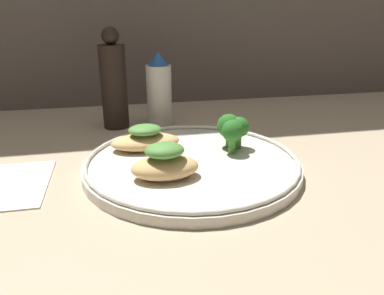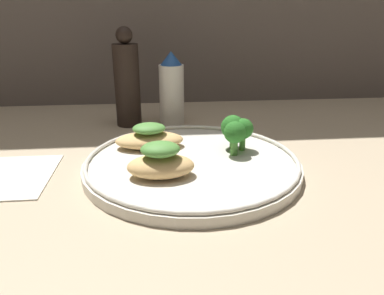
{
  "view_description": "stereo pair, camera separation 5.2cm",
  "coord_description": "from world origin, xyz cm",
  "px_view_note": "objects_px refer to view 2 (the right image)",
  "views": [
    {
      "loc": [
        -9.71,
        -47.19,
        21.98
      ],
      "look_at": [
        0.0,
        0.0,
        3.4
      ],
      "focal_mm": 35.0,
      "sensor_mm": 36.0,
      "label": 1
    },
    {
      "loc": [
        -4.61,
        -47.96,
        21.98
      ],
      "look_at": [
        0.0,
        0.0,
        3.4
      ],
      "focal_mm": 35.0,
      "sensor_mm": 36.0,
      "label": 2
    }
  ],
  "objects_px": {
    "plate": "(192,163)",
    "pepper_grinder": "(127,82)",
    "broccoli_bunch": "(236,130)",
    "sauce_bottle": "(172,90)"
  },
  "relations": [
    {
      "from": "sauce_bottle",
      "to": "pepper_grinder",
      "type": "bearing_deg",
      "value": 180.0
    },
    {
      "from": "broccoli_bunch",
      "to": "sauce_bottle",
      "type": "bearing_deg",
      "value": 114.12
    },
    {
      "from": "broccoli_bunch",
      "to": "pepper_grinder",
      "type": "distance_m",
      "value": 0.26
    },
    {
      "from": "sauce_bottle",
      "to": "pepper_grinder",
      "type": "distance_m",
      "value": 0.08
    },
    {
      "from": "plate",
      "to": "broccoli_bunch",
      "type": "relative_size",
      "value": 5.05
    },
    {
      "from": "broccoli_bunch",
      "to": "sauce_bottle",
      "type": "distance_m",
      "value": 0.21
    },
    {
      "from": "plate",
      "to": "pepper_grinder",
      "type": "distance_m",
      "value": 0.26
    },
    {
      "from": "broccoli_bunch",
      "to": "sauce_bottle",
      "type": "xyz_separation_m",
      "value": [
        -0.09,
        0.19,
        0.02
      ]
    },
    {
      "from": "sauce_bottle",
      "to": "broccoli_bunch",
      "type": "bearing_deg",
      "value": -65.88
    },
    {
      "from": "broccoli_bunch",
      "to": "pepper_grinder",
      "type": "bearing_deg",
      "value": 131.4
    }
  ]
}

